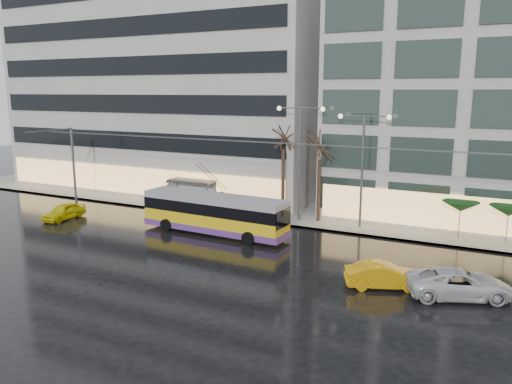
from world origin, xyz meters
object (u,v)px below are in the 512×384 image
Objects in this scene: trolleybus at (214,215)px; street_lamp_near at (300,148)px; taxi_a at (64,211)px; bus_shelter at (190,187)px.

street_lamp_near reaches higher than trolleybus.
street_lamp_near is at bearing 22.83° from taxi_a.
trolleybus is 1.27× the size of street_lamp_near.
trolleybus is at bearing -125.15° from street_lamp_near.
street_lamp_near reaches higher than taxi_a.
bus_shelter is at bearing 135.89° from trolleybus.
trolleybus is 2.72× the size of bus_shelter.
street_lamp_near is at bearing 54.85° from trolleybus.
trolleybus is 8.55m from bus_shelter.
bus_shelter reaches higher than taxi_a.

